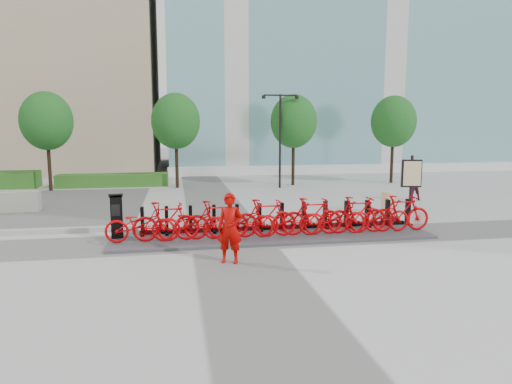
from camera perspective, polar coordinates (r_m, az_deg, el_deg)
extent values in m
plane|color=#B4B4B4|center=(13.54, -3.08, -6.04)|extent=(120.00, 120.00, 0.00)
cube|color=teal|center=(42.90, 12.18, 19.73)|extent=(32.00, 16.00, 24.00)
cube|color=#2B7221|center=(26.61, -17.39, 1.43)|extent=(6.00, 1.20, 0.70)
cylinder|color=black|center=(25.90, -24.44, 3.45)|extent=(0.18, 0.18, 3.00)
ellipsoid|color=#143B17|center=(25.84, -24.72, 8.09)|extent=(2.60, 2.60, 2.99)
cylinder|color=black|center=(25.09, -9.88, 3.93)|extent=(0.18, 0.18, 3.00)
ellipsoid|color=#143B17|center=(25.02, -10.00, 8.73)|extent=(2.60, 2.60, 2.99)
cylinder|color=black|center=(25.94, 4.67, 4.16)|extent=(0.18, 0.18, 3.00)
ellipsoid|color=#143B17|center=(25.87, 4.72, 8.81)|extent=(2.60, 2.60, 2.99)
cylinder|color=black|center=(28.07, 16.63, 4.15)|extent=(0.18, 0.18, 3.00)
ellipsoid|color=#143B17|center=(28.01, 16.81, 8.44)|extent=(2.60, 2.60, 2.99)
cylinder|color=black|center=(24.68, 3.03, 6.30)|extent=(0.12, 0.12, 5.00)
cube|color=black|center=(24.62, 2.03, 12.00)|extent=(0.90, 0.08, 0.08)
cube|color=black|center=(24.82, 4.11, 11.96)|extent=(0.90, 0.08, 0.08)
cylinder|color=black|center=(24.52, 0.98, 11.79)|extent=(0.20, 0.20, 0.18)
cylinder|color=black|center=(24.93, 5.13, 11.70)|extent=(0.20, 0.20, 0.18)
cube|color=#434349|center=(14.02, 2.07, -5.36)|extent=(9.60, 2.40, 0.08)
imported|color=#BA0004|center=(13.30, -14.28, -3.93)|extent=(1.95, 0.68, 1.02)
imported|color=#BA0004|center=(13.25, -11.18, -3.62)|extent=(1.89, 0.53, 1.14)
imported|color=#BA0004|center=(13.27, -8.06, -3.78)|extent=(1.95, 0.68, 1.02)
imported|color=#BA0004|center=(13.30, -4.96, -3.45)|extent=(1.89, 0.53, 1.14)
imported|color=#BA0004|center=(13.39, -1.88, -3.59)|extent=(1.95, 0.68, 1.02)
imported|color=#BA0004|center=(13.50, 1.15, -3.25)|extent=(1.89, 0.53, 1.14)
imported|color=#BA0004|center=(13.66, 4.12, -3.37)|extent=(1.95, 0.68, 1.02)
imported|color=#BA0004|center=(13.84, 7.02, -3.02)|extent=(1.89, 0.53, 1.14)
imported|color=#BA0004|center=(14.08, 9.82, -3.12)|extent=(1.95, 0.68, 1.02)
imported|color=#BA0004|center=(14.33, 12.54, -2.77)|extent=(1.89, 0.53, 1.14)
imported|color=#BA0004|center=(14.63, 15.14, -2.86)|extent=(1.95, 0.68, 1.02)
imported|color=#BA0004|center=(14.94, 17.65, -2.52)|extent=(1.89, 0.53, 1.14)
cube|color=black|center=(13.98, -17.03, -3.05)|extent=(0.38, 0.33, 1.22)
cube|color=black|center=(13.87, -17.14, -0.42)|extent=(0.45, 0.39, 0.16)
cube|color=black|center=(13.78, -17.15, -2.20)|extent=(0.24, 0.05, 0.34)
imported|color=#AB0200|center=(11.18, -3.27, -4.55)|extent=(0.73, 0.60, 1.73)
imported|color=maroon|center=(21.80, 18.96, 1.14)|extent=(0.80, 0.63, 1.62)
cylinder|color=orange|center=(17.87, 16.12, -1.38)|extent=(0.55, 0.55, 0.90)
cube|color=#99988E|center=(20.28, -28.22, -1.08)|extent=(2.07, 0.64, 0.79)
cylinder|color=black|center=(17.94, 18.79, 0.74)|extent=(0.10, 0.10, 2.26)
cube|color=black|center=(17.88, 18.86, 2.22)|extent=(0.75, 0.26, 1.03)
cube|color=beige|center=(17.83, 18.96, 2.19)|extent=(0.63, 0.16, 0.91)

